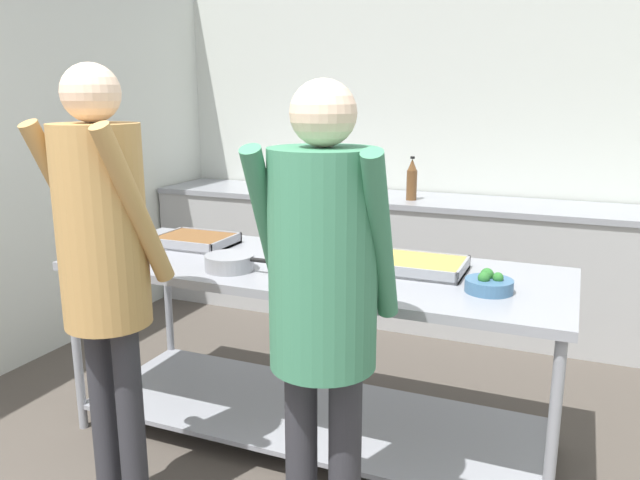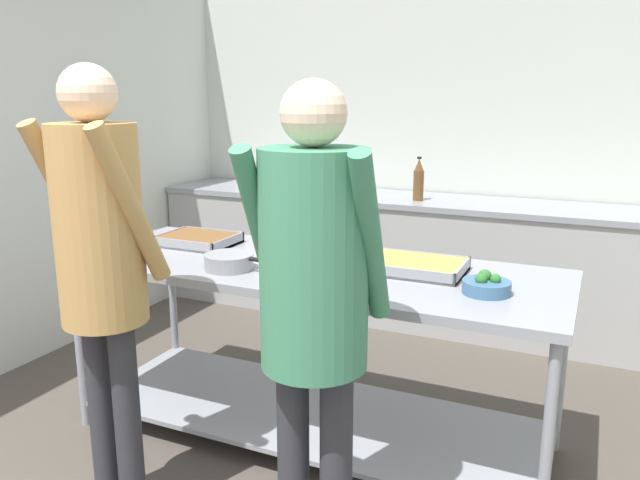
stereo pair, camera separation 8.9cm
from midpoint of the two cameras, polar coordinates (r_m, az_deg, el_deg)
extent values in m
cube|color=silver|center=(4.90, 9.19, 9.03)|extent=(4.18, 0.06, 2.65)
cube|color=silver|center=(4.28, -26.35, 7.23)|extent=(0.06, 4.03, 2.65)
cube|color=#A8A8A8|center=(4.69, 7.72, -2.01)|extent=(4.02, 0.62, 0.89)
cube|color=gray|center=(4.59, 7.90, 3.60)|extent=(4.02, 0.65, 0.04)
cube|color=black|center=(4.75, 1.74, 4.13)|extent=(0.49, 0.45, 0.02)
cube|color=gray|center=(2.93, -1.63, -2.70)|extent=(2.33, 0.86, 0.04)
cube|color=gray|center=(3.22, -1.54, -15.61)|extent=(2.25, 0.78, 0.02)
cylinder|color=gray|center=(3.40, -22.06, -9.34)|extent=(0.04, 0.04, 0.85)
cylinder|color=gray|center=(2.52, 19.45, -17.29)|extent=(0.04, 0.04, 0.85)
cylinder|color=gray|center=(3.93, -14.33, -5.71)|extent=(0.04, 0.04, 0.85)
cylinder|color=gray|center=(3.20, 20.35, -10.60)|extent=(0.04, 0.04, 0.85)
cube|color=gray|center=(3.38, -12.05, -0.38)|extent=(0.39, 0.31, 0.01)
cube|color=brown|center=(3.37, -12.08, 0.04)|extent=(0.36, 0.28, 0.04)
cube|color=gray|center=(3.26, -13.54, -0.58)|extent=(0.39, 0.01, 0.05)
cube|color=gray|center=(3.49, -10.70, 0.49)|extent=(0.39, 0.01, 0.05)
cube|color=gray|center=(3.48, -14.62, 0.25)|extent=(0.01, 0.31, 0.05)
cube|color=gray|center=(3.27, -9.36, -0.32)|extent=(0.01, 0.31, 0.05)
cylinder|color=gray|center=(2.87, -9.14, -2.03)|extent=(0.23, 0.23, 0.07)
cylinder|color=brown|center=(2.87, -9.17, -1.46)|extent=(0.20, 0.20, 0.01)
cylinder|color=black|center=(2.78, -5.95, -1.92)|extent=(0.14, 0.02, 0.02)
cylinder|color=white|center=(2.93, -0.71, -2.18)|extent=(0.27, 0.27, 0.01)
cylinder|color=white|center=(2.93, -0.71, -1.95)|extent=(0.27, 0.27, 0.01)
cylinder|color=white|center=(2.92, -0.71, -1.73)|extent=(0.27, 0.27, 0.01)
cylinder|color=white|center=(2.92, -0.71, -1.50)|extent=(0.27, 0.27, 0.01)
cylinder|color=white|center=(2.92, -0.71, -1.27)|extent=(0.26, 0.26, 0.01)
cylinder|color=white|center=(2.91, -0.71, -1.04)|extent=(0.26, 0.26, 0.01)
cube|color=gray|center=(2.86, 7.46, -2.65)|extent=(0.48, 0.32, 0.01)
cube|color=gold|center=(2.86, 7.47, -2.16)|extent=(0.45, 0.29, 0.04)
cube|color=gray|center=(2.72, 6.62, -3.03)|extent=(0.48, 0.01, 0.05)
cube|color=gray|center=(3.00, 8.24, -1.51)|extent=(0.48, 0.01, 0.05)
cube|color=gray|center=(2.93, 3.06, -1.78)|extent=(0.01, 0.32, 0.05)
cube|color=gray|center=(2.81, 12.06, -2.69)|extent=(0.01, 0.32, 0.05)
cylinder|color=#3D668C|center=(2.61, 14.25, -4.07)|extent=(0.19, 0.19, 0.05)
sphere|color=#2D702D|center=(2.60, 15.02, -3.35)|extent=(0.04, 0.04, 0.04)
sphere|color=#2D702D|center=(2.63, 14.10, -3.10)|extent=(0.06, 0.06, 0.06)
sphere|color=#2D702D|center=(2.58, 13.79, -3.37)|extent=(0.05, 0.05, 0.05)
cylinder|color=#2D2D33|center=(2.35, -2.86, -19.74)|extent=(0.11, 0.11, 0.78)
cylinder|color=#2D2D33|center=(2.31, 1.10, -20.47)|extent=(0.11, 0.11, 0.78)
cylinder|color=#3D7F5B|center=(2.06, -5.92, 0.86)|extent=(0.09, 0.33, 0.59)
cylinder|color=#3D7F5B|center=(1.94, 4.26, 0.08)|extent=(0.09, 0.33, 0.59)
cylinder|color=#3D7F5B|center=(2.01, -0.98, -1.88)|extent=(0.36, 0.36, 0.72)
sphere|color=beige|center=(1.94, -1.04, 11.53)|extent=(0.21, 0.21, 0.21)
cylinder|color=#2D2D33|center=(2.76, -20.02, -14.83)|extent=(0.10, 0.10, 0.82)
cylinder|color=#2D2D33|center=(2.67, -17.83, -15.74)|extent=(0.10, 0.10, 0.82)
cylinder|color=tan|center=(2.57, -23.06, 3.43)|extent=(0.10, 0.34, 0.61)
cylinder|color=tan|center=(2.31, -17.62, 2.88)|extent=(0.10, 0.34, 0.61)
cylinder|color=tan|center=(2.45, -20.32, 1.14)|extent=(0.32, 0.32, 0.75)
sphere|color=beige|center=(2.40, -21.25, 12.44)|extent=(0.21, 0.21, 0.21)
cylinder|color=brown|center=(4.48, 7.81, 4.98)|extent=(0.07, 0.07, 0.21)
cone|color=brown|center=(4.46, 7.87, 6.85)|extent=(0.07, 0.07, 0.08)
cylinder|color=black|center=(4.46, 7.89, 7.48)|extent=(0.03, 0.03, 0.02)
camera|label=1|loc=(0.04, -90.85, -0.20)|focal=35.00mm
camera|label=2|loc=(0.04, 89.15, 0.20)|focal=35.00mm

